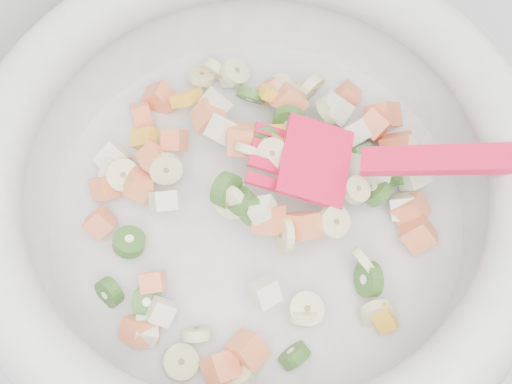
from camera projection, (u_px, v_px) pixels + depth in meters
counter at (349, 273)px, 1.01m from camera, size 2.00×0.60×0.90m
mixing_bowl at (257, 182)px, 0.50m from camera, size 0.44×0.44×0.15m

